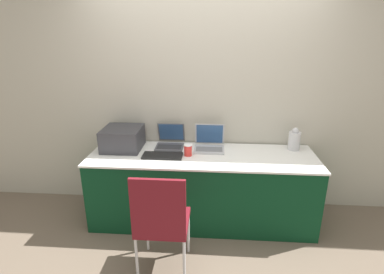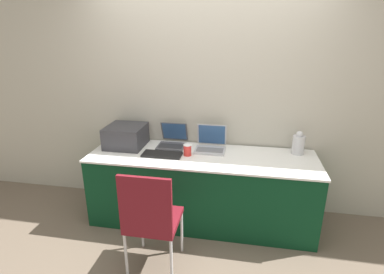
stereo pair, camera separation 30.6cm
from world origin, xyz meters
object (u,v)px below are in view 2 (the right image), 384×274
(printer, at_px, (126,135))
(laptop_left, at_px, (172,141))
(coffee_cup, at_px, (187,150))
(external_keyboard, at_px, (162,154))
(chair, at_px, (151,216))
(laptop_right, at_px, (211,144))
(metal_pitcher, at_px, (298,144))

(printer, height_order, laptop_left, laptop_left)
(laptop_left, distance_m, coffee_cup, 0.33)
(printer, height_order, external_keyboard, printer)
(laptop_left, height_order, external_keyboard, laptop_left)
(printer, relative_size, chair, 0.42)
(laptop_left, bearing_deg, external_keyboard, -96.88)
(laptop_right, bearing_deg, chair, -109.56)
(external_keyboard, relative_size, metal_pitcher, 1.65)
(printer, relative_size, external_keyboard, 1.00)
(coffee_cup, height_order, chair, chair)
(metal_pitcher, bearing_deg, laptop_right, -177.18)
(printer, xyz_separation_m, chair, (0.57, -0.95, -0.33))
(laptop_right, bearing_deg, metal_pitcher, 2.82)
(laptop_right, bearing_deg, laptop_left, 174.09)
(external_keyboard, distance_m, chair, 0.79)
(laptop_left, bearing_deg, printer, -167.60)
(chair, bearing_deg, metal_pitcher, 39.88)
(laptop_right, distance_m, external_keyboard, 0.54)
(laptop_left, bearing_deg, metal_pitcher, -0.01)
(laptop_right, relative_size, chair, 0.33)
(external_keyboard, relative_size, chair, 0.42)
(laptop_left, height_order, coffee_cup, laptop_left)
(laptop_left, relative_size, chair, 0.35)
(printer, height_order, chair, printer)
(printer, relative_size, laptop_left, 1.21)
(printer, bearing_deg, laptop_right, 3.97)
(external_keyboard, xyz_separation_m, metal_pitcher, (1.37, 0.30, 0.10))
(laptop_left, xyz_separation_m, metal_pitcher, (1.34, -0.00, 0.05))
(printer, distance_m, coffee_cup, 0.73)
(coffee_cup, bearing_deg, external_keyboard, -169.16)
(coffee_cup, height_order, metal_pitcher, metal_pitcher)
(coffee_cup, relative_size, metal_pitcher, 0.48)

